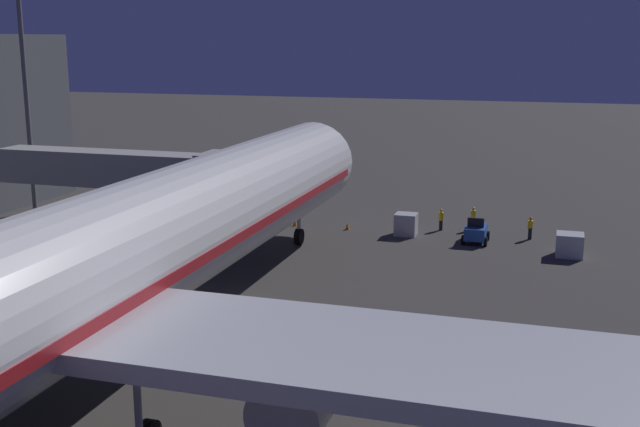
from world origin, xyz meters
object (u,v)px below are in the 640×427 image
(baggage_container_near_belt, at_px, (406,224))
(baggage_container_mid_row, at_px, (570,245))
(traffic_cone_nose_port, at_px, (347,226))
(ground_crew_by_belt_loader, at_px, (441,219))
(ground_crew_marshaller_fwd, at_px, (530,227))
(airliner_at_gate, at_px, (64,285))
(ground_crew_near_nose_gear, at_px, (473,217))
(jet_bridge, at_px, (141,171))
(apron_floodlight_mast, at_px, (25,83))
(traffic_cone_nose_starboard, at_px, (295,223))
(pushback_tug, at_px, (476,232))

(baggage_container_near_belt, bearing_deg, baggage_container_mid_row, 167.56)
(baggage_container_mid_row, distance_m, traffic_cone_nose_port, 17.12)
(ground_crew_by_belt_loader, relative_size, ground_crew_marshaller_fwd, 1.00)
(airliner_at_gate, height_order, ground_crew_marshaller_fwd, airliner_at_gate)
(ground_crew_near_nose_gear, xyz_separation_m, traffic_cone_nose_port, (9.56, 2.88, -0.76))
(baggage_container_near_belt, relative_size, ground_crew_marshaller_fwd, 0.98)
(jet_bridge, relative_size, apron_floodlight_mast, 1.00)
(ground_crew_marshaller_fwd, bearing_deg, ground_crew_near_nose_gear, -21.75)
(traffic_cone_nose_starboard, bearing_deg, airliner_at_gate, 93.72)
(jet_bridge, bearing_deg, ground_crew_near_nose_gear, -151.39)
(ground_crew_near_nose_gear, height_order, ground_crew_by_belt_loader, ground_crew_near_nose_gear)
(jet_bridge, distance_m, baggage_container_mid_row, 30.71)
(airliner_at_gate, distance_m, traffic_cone_nose_port, 34.30)
(ground_crew_by_belt_loader, xyz_separation_m, traffic_cone_nose_starboard, (11.54, 2.01, -0.68))
(ground_crew_by_belt_loader, height_order, traffic_cone_nose_port, ground_crew_by_belt_loader)
(airliner_at_gate, bearing_deg, ground_crew_by_belt_loader, -104.61)
(ground_crew_near_nose_gear, relative_size, traffic_cone_nose_port, 3.39)
(ground_crew_by_belt_loader, height_order, ground_crew_marshaller_fwd, ground_crew_by_belt_loader)
(pushback_tug, xyz_separation_m, traffic_cone_nose_starboard, (14.59, -1.01, -0.51))
(airliner_at_gate, relative_size, pushback_tug, 26.38)
(airliner_at_gate, relative_size, traffic_cone_nose_starboard, 127.81)
(airliner_at_gate, xyz_separation_m, baggage_container_mid_row, (-19.05, -30.82, -4.72))
(baggage_container_near_belt, xyz_separation_m, ground_crew_by_belt_loader, (-2.35, -2.35, 0.11))
(baggage_container_near_belt, distance_m, traffic_cone_nose_port, 4.83)
(airliner_at_gate, distance_m, ground_crew_marshaller_fwd, 38.77)
(pushback_tug, xyz_separation_m, ground_crew_marshaller_fwd, (-3.83, -2.10, 0.17))
(baggage_container_mid_row, height_order, ground_crew_by_belt_loader, ground_crew_by_belt_loader)
(traffic_cone_nose_port, bearing_deg, apron_floodlight_mast, 4.06)
(traffic_cone_nose_port, bearing_deg, ground_crew_marshaller_fwd, -175.53)
(jet_bridge, height_order, baggage_container_near_belt, jet_bridge)
(airliner_at_gate, bearing_deg, traffic_cone_nose_starboard, -86.28)
(apron_floodlight_mast, distance_m, pushback_tug, 39.32)
(apron_floodlight_mast, distance_m, ground_crew_near_nose_gear, 38.94)
(ground_crew_near_nose_gear, bearing_deg, ground_crew_by_belt_loader, 19.62)
(traffic_cone_nose_port, bearing_deg, ground_crew_near_nose_gear, -163.25)
(ground_crew_by_belt_loader, distance_m, ground_crew_marshaller_fwd, 6.95)
(traffic_cone_nose_port, bearing_deg, ground_crew_by_belt_loader, -164.25)
(ground_crew_by_belt_loader, bearing_deg, apron_floodlight_mast, 6.51)
(apron_floodlight_mast, bearing_deg, baggage_container_near_belt, -177.13)
(jet_bridge, distance_m, ground_crew_marshaller_fwd, 29.17)
(traffic_cone_nose_starboard, bearing_deg, ground_crew_near_nose_gear, -168.36)
(baggage_container_near_belt, xyz_separation_m, baggage_container_mid_row, (-12.06, 2.66, -0.03))
(ground_crew_marshaller_fwd, bearing_deg, baggage_container_near_belt, 8.83)
(airliner_at_gate, relative_size, ground_crew_by_belt_loader, 40.47)
(ground_crew_near_nose_gear, relative_size, traffic_cone_nose_starboard, 3.39)
(pushback_tug, bearing_deg, traffic_cone_nose_port, -5.64)
(baggage_container_mid_row, bearing_deg, ground_crew_near_nose_gear, -38.88)
(ground_crew_near_nose_gear, bearing_deg, traffic_cone_nose_port, 16.75)
(baggage_container_near_belt, bearing_deg, apron_floodlight_mast, 2.87)
(airliner_at_gate, relative_size, ground_crew_near_nose_gear, 37.65)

